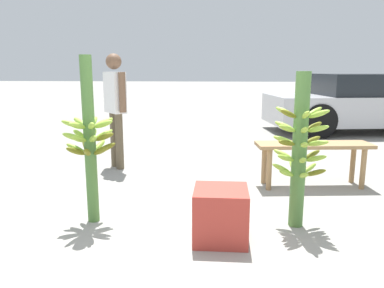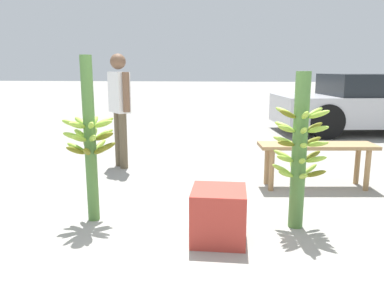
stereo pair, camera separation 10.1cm
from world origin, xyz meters
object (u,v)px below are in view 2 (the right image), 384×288
(banana_stalk_left, at_px, (90,139))
(vendor_person, at_px, (119,100))
(banana_stalk_center, at_px, (299,149))
(produce_crate, at_px, (219,215))
(parked_car, at_px, (372,104))
(market_bench, at_px, (317,151))

(banana_stalk_left, bearing_deg, vendor_person, 99.11)
(banana_stalk_center, distance_m, produce_crate, 0.88)
(vendor_person, bearing_deg, produce_crate, -5.94)
(vendor_person, distance_m, parked_car, 5.69)
(banana_stalk_left, distance_m, vendor_person, 1.89)
(banana_stalk_left, bearing_deg, parked_car, 51.69)
(banana_stalk_left, relative_size, parked_car, 0.35)
(market_bench, bearing_deg, produce_crate, -131.55)
(vendor_person, xyz_separation_m, produce_crate, (1.44, -2.15, -0.72))
(banana_stalk_left, distance_m, market_bench, 2.54)
(market_bench, bearing_deg, banana_stalk_center, -115.39)
(banana_stalk_left, bearing_deg, market_bench, 28.73)
(vendor_person, xyz_separation_m, market_bench, (2.50, -0.65, -0.51))
(vendor_person, bearing_deg, banana_stalk_left, -30.67)
(banana_stalk_left, bearing_deg, banana_stalk_center, 1.31)
(market_bench, distance_m, produce_crate, 1.85)
(parked_car, bearing_deg, produce_crate, 142.93)
(banana_stalk_left, relative_size, produce_crate, 3.46)
(vendor_person, relative_size, parked_car, 0.37)
(banana_stalk_center, distance_m, vendor_person, 2.79)
(vendor_person, bearing_deg, parked_car, 87.78)
(banana_stalk_left, xyz_separation_m, produce_crate, (1.15, -0.29, -0.54))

